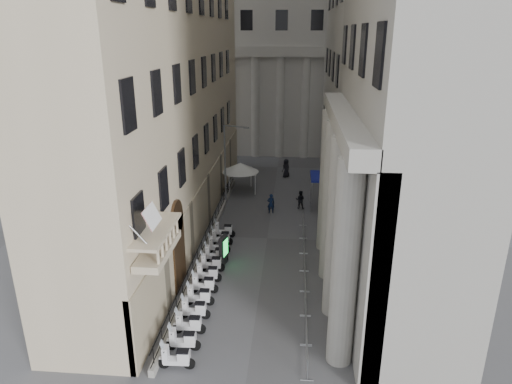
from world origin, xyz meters
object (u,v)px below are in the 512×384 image
street_lamp (228,159)px  pedestrian_b (300,200)px  scooter_0 (177,368)px  info_kiosk (224,250)px  security_tent (244,168)px  pedestrian_a (271,204)px

street_lamp → pedestrian_b: bearing=13.7°
scooter_0 → info_kiosk: size_ratio=0.75×
scooter_0 → security_tent: (0.36, 24.74, 2.42)m
info_kiosk → pedestrian_b: info_kiosk is taller
scooter_0 → pedestrian_b: bearing=-17.9°
scooter_0 → pedestrian_a: size_ratio=0.86×
security_tent → pedestrian_b: size_ratio=2.17×
street_lamp → info_kiosk: street_lamp is taller
street_lamp → info_kiosk: bearing=-65.9°
street_lamp → info_kiosk: 11.62m
security_tent → street_lamp: size_ratio=0.49×
security_tent → info_kiosk: 14.56m
pedestrian_a → street_lamp: bearing=-32.3°
info_kiosk → pedestrian_a: size_ratio=1.16×
security_tent → pedestrian_b: 6.84m
street_lamp → info_kiosk: size_ratio=3.62×
scooter_0 → security_tent: size_ratio=0.42×
pedestrian_a → pedestrian_b: (2.50, 1.30, -0.05)m
scooter_0 → street_lamp: size_ratio=0.21×
scooter_0 → street_lamp: 21.76m
street_lamp → pedestrian_b: (6.45, -0.43, -3.47)m
info_kiosk → pedestrian_b: bearing=78.0°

